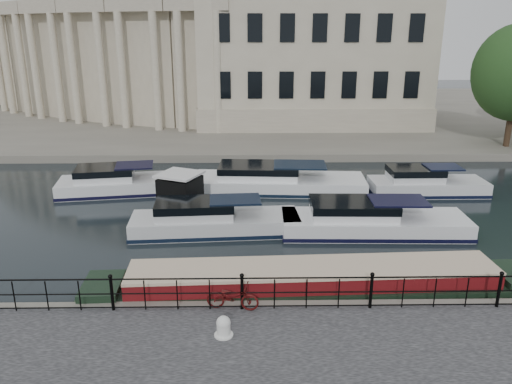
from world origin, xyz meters
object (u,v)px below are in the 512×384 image
harbour_hut (181,195)px  bicycle (233,297)px  mooring_bollard (224,327)px  narrowboat (312,288)px

harbour_hut → bicycle: bearing=-49.8°
mooring_bollard → harbour_hut: size_ratio=0.19×
bicycle → mooring_bollard: bearing=-179.8°
harbour_hut → mooring_bollard: bearing=-52.7°
narrowboat → bicycle: bearing=-151.6°
mooring_bollard → narrowboat: bearing=46.1°
narrowboat → harbour_hut: (-5.59, 8.52, 0.59)m
bicycle → narrowboat: (2.69, 1.61, -0.62)m
bicycle → harbour_hut: 10.53m
bicycle → narrowboat: 3.20m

